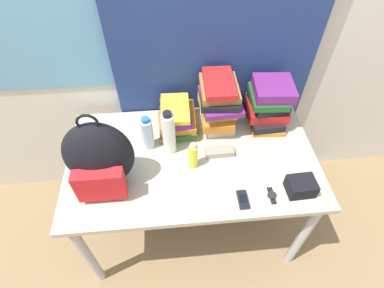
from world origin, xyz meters
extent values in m
plane|color=#8C704C|center=(0.00, 0.00, 0.00)|extent=(12.00, 12.00, 0.00)
cube|color=silver|center=(0.00, 0.85, 1.25)|extent=(6.00, 0.05, 2.50)
cube|color=#66A3C6|center=(-0.53, 0.82, 1.30)|extent=(1.10, 0.01, 0.80)
cube|color=navy|center=(0.16, 0.79, 1.25)|extent=(1.12, 0.04, 2.50)
cube|color=#B7B299|center=(0.00, 0.38, 0.72)|extent=(1.31, 0.76, 0.03)
cylinder|color=#B2B2B7|center=(-0.60, 0.06, 0.35)|extent=(0.05, 0.05, 0.70)
cylinder|color=#B2B2B7|center=(0.60, 0.06, 0.35)|extent=(0.05, 0.05, 0.70)
cylinder|color=#B2B2B7|center=(-0.60, 0.71, 0.35)|extent=(0.05, 0.05, 0.70)
cylinder|color=#B2B2B7|center=(0.60, 0.71, 0.35)|extent=(0.05, 0.05, 0.70)
ellipsoid|color=black|center=(-0.43, 0.27, 0.92)|extent=(0.31, 0.18, 0.38)
cube|color=red|center=(-0.43, 0.17, 0.85)|extent=(0.22, 0.06, 0.17)
torus|color=black|center=(-0.43, 0.27, 1.13)|extent=(0.09, 0.01, 0.09)
cube|color=olive|center=(-0.06, 0.61, 0.74)|extent=(0.22, 0.24, 0.03)
cube|color=#1E5623|center=(-0.06, 0.61, 0.77)|extent=(0.20, 0.28, 0.03)
cube|color=orange|center=(-0.06, 0.61, 0.80)|extent=(0.20, 0.26, 0.04)
cube|color=#6B2370|center=(-0.07, 0.60, 0.84)|extent=(0.17, 0.25, 0.04)
cube|color=yellow|center=(-0.07, 0.60, 0.88)|extent=(0.16, 0.24, 0.03)
cube|color=silver|center=(0.17, 0.62, 0.76)|extent=(0.17, 0.24, 0.05)
cube|color=orange|center=(0.16, 0.61, 0.81)|extent=(0.19, 0.28, 0.05)
cube|color=yellow|center=(0.16, 0.62, 0.87)|extent=(0.20, 0.22, 0.06)
cube|color=#6B2370|center=(0.17, 0.60, 0.91)|extent=(0.22, 0.28, 0.03)
cube|color=black|center=(0.17, 0.62, 0.95)|extent=(0.22, 0.28, 0.04)
cube|color=olive|center=(0.17, 0.62, 0.99)|extent=(0.20, 0.24, 0.04)
cube|color=red|center=(0.16, 0.61, 1.02)|extent=(0.16, 0.26, 0.04)
cube|color=orange|center=(0.45, 0.61, 0.74)|extent=(0.20, 0.28, 0.02)
cube|color=black|center=(0.44, 0.60, 0.78)|extent=(0.19, 0.25, 0.04)
cube|color=red|center=(0.45, 0.62, 0.83)|extent=(0.23, 0.24, 0.06)
cube|color=black|center=(0.45, 0.61, 0.88)|extent=(0.20, 0.22, 0.04)
cube|color=#1E5623|center=(0.44, 0.61, 0.92)|extent=(0.21, 0.23, 0.04)
cube|color=#6B2370|center=(0.46, 0.61, 0.97)|extent=(0.22, 0.22, 0.06)
cylinder|color=silver|center=(-0.22, 0.48, 0.82)|extent=(0.06, 0.06, 0.19)
cylinder|color=#286BB7|center=(-0.22, 0.48, 0.93)|extent=(0.04, 0.04, 0.02)
cylinder|color=white|center=(-0.11, 0.44, 0.86)|extent=(0.07, 0.07, 0.25)
cylinder|color=black|center=(-0.11, 0.44, 0.99)|extent=(0.04, 0.04, 0.02)
cylinder|color=yellow|center=(0.00, 0.32, 0.80)|extent=(0.05, 0.05, 0.14)
cylinder|color=white|center=(0.00, 0.32, 0.89)|extent=(0.03, 0.03, 0.02)
cube|color=black|center=(0.21, 0.09, 0.74)|extent=(0.05, 0.10, 0.02)
cube|color=black|center=(0.21, 0.09, 0.75)|extent=(0.03, 0.04, 0.00)
cube|color=gray|center=(0.15, 0.38, 0.75)|extent=(0.15, 0.06, 0.04)
cube|color=black|center=(0.50, 0.12, 0.77)|extent=(0.13, 0.11, 0.08)
cube|color=black|center=(0.36, 0.11, 0.73)|extent=(0.03, 0.09, 0.00)
cylinder|color=#232328|center=(0.36, 0.11, 0.74)|extent=(0.04, 0.04, 0.01)
camera|label=1|loc=(-0.09, -0.61, 1.97)|focal=28.00mm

